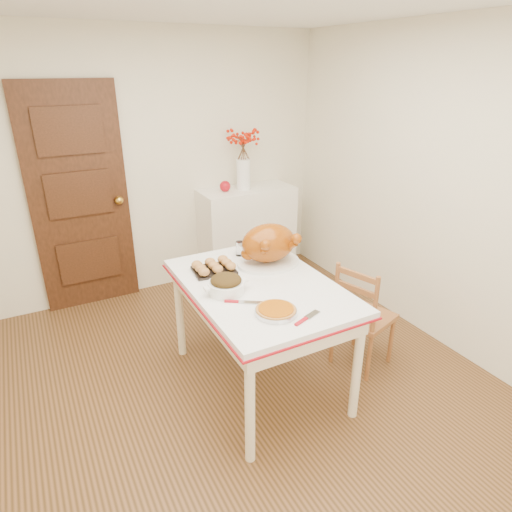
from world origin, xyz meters
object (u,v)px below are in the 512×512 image
turkey_platter (269,245)px  pumpkin_pie (276,310)px  kitchen_table (259,335)px  chair_oak (365,314)px  sideboard (247,233)px

turkey_platter → pumpkin_pie: 0.73m
kitchen_table → turkey_platter: size_ratio=2.87×
chair_oak → pumpkin_pie: size_ratio=3.46×
kitchen_table → turkey_platter: bearing=49.9°
chair_oak → kitchen_table: bearing=61.3°
sideboard → pumpkin_pie: (-0.86, -2.06, 0.35)m
sideboard → pumpkin_pie: sideboard is taller
pumpkin_pie → kitchen_table: bearing=75.1°
sideboard → chair_oak: (0.07, -1.82, -0.06)m
chair_oak → sideboard: bearing=-15.4°
kitchen_table → pumpkin_pie: (-0.11, -0.40, 0.43)m
pumpkin_pie → chair_oak: bearing=14.3°
kitchen_table → turkey_platter: 0.64m
turkey_platter → chair_oak: bearing=-39.7°
kitchen_table → turkey_platter: (0.21, 0.25, 0.56)m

